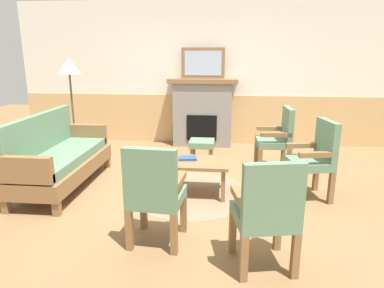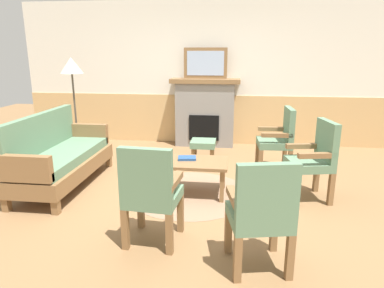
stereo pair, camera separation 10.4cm
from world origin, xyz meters
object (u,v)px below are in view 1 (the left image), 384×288
at_px(armchair_near_fireplace, 315,156).
at_px(armchair_by_window_left, 278,137).
at_px(couch, 59,158).
at_px(coffee_table, 190,165).
at_px(footstool, 202,145).
at_px(armchair_front_center, 267,210).
at_px(framed_picture, 203,63).
at_px(fireplace, 203,112).
at_px(armchair_front_left, 155,191).
at_px(book_on_table, 188,158).
at_px(floor_lamp_by_couch, 69,72).

relative_size(armchair_near_fireplace, armchair_by_window_left, 1.00).
relative_size(couch, armchair_by_window_left, 1.84).
relative_size(coffee_table, footstool, 2.40).
height_order(coffee_table, armchair_front_center, armchair_front_center).
bearing_deg(framed_picture, footstool, -86.33).
bearing_deg(fireplace, armchair_by_window_left, -48.89).
bearing_deg(armchair_front_center, armchair_front_left, 163.26).
distance_m(book_on_table, armchair_by_window_left, 1.56).
height_order(framed_picture, armchair_front_center, framed_picture).
bearing_deg(armchair_near_fireplace, coffee_table, -178.56).
distance_m(couch, armchair_front_center, 3.02).
bearing_deg(armchair_front_center, armchair_near_fireplace, 64.68).
xyz_separation_m(armchair_by_window_left, floor_lamp_by_couch, (-3.29, 0.27, 0.91)).
height_order(framed_picture, armchair_front_left, framed_picture).
relative_size(fireplace, armchair_front_left, 1.33).
bearing_deg(footstool, armchair_front_center, -75.70).
bearing_deg(footstool, armchair_by_window_left, -17.41).
distance_m(armchair_near_fireplace, armchair_by_window_left, 1.00).
relative_size(coffee_table, floor_lamp_by_couch, 0.57).
bearing_deg(armchair_by_window_left, armchair_near_fireplace, -71.67).
bearing_deg(armchair_near_fireplace, footstool, 138.40).
xyz_separation_m(coffee_table, book_on_table, (-0.04, 0.06, 0.07)).
bearing_deg(framed_picture, couch, -126.79).
bearing_deg(floor_lamp_by_couch, armchair_front_left, -53.12).
bearing_deg(armchair_front_center, coffee_table, 117.03).
height_order(couch, armchair_by_window_left, same).
height_order(fireplace, armchair_by_window_left, fireplace).
bearing_deg(coffee_table, fireplace, 90.48).
distance_m(footstool, armchair_front_left, 2.62).
height_order(book_on_table, armchair_front_center, armchair_front_center).
relative_size(armchair_by_window_left, armchair_front_left, 1.00).
relative_size(couch, armchair_front_left, 1.84).
bearing_deg(armchair_by_window_left, coffee_table, -140.85).
bearing_deg(couch, floor_lamp_by_couch, 104.41).
bearing_deg(couch, armchair_by_window_left, 17.15).
height_order(couch, coffee_table, couch).
relative_size(framed_picture, floor_lamp_by_couch, 0.48).
xyz_separation_m(armchair_near_fireplace, armchair_front_left, (-1.73, -1.28, 0.00)).
distance_m(fireplace, book_on_table, 2.35).
bearing_deg(armchair_near_fireplace, armchair_front_center, -115.32).
distance_m(fireplace, footstool, 1.11).
bearing_deg(book_on_table, footstool, 86.11).
bearing_deg(coffee_table, armchair_front_left, -99.00).
xyz_separation_m(couch, armchair_front_left, (1.57, -1.31, 0.14)).
bearing_deg(footstool, coffee_table, -91.99).
distance_m(footstool, armchair_near_fireplace, 2.00).
relative_size(armchair_near_fireplace, floor_lamp_by_couch, 0.58).
relative_size(armchair_near_fireplace, armchair_front_left, 1.00).
distance_m(framed_picture, book_on_table, 2.59).
relative_size(couch, armchair_front_center, 1.84).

